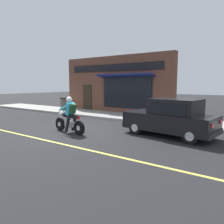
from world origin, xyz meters
The scene contains 7 objects.
ground_plane centered at (0.00, 0.00, 0.00)m, with size 80.00×80.00×0.00m, color black.
sidewalk_curb centered at (4.82, 3.00, 0.07)m, with size 2.60×22.00×0.14m, color #9E9B93.
lane_stripe centered at (-1.80, 3.00, 0.00)m, with size 0.12×19.80×0.01m, color #D1C64C.
storefront_building centered at (6.35, 1.96, 2.11)m, with size 1.25×9.11×4.20m.
motorcycle_with_rider centered at (-0.32, -0.11, 0.68)m, with size 0.63×2.02×1.62m.
car_hatchback centered at (1.69, -4.01, 0.77)m, with size 2.04×3.93×1.57m.
trash_bin centered at (4.82, 5.87, 0.64)m, with size 0.56×0.56×0.98m.
Camera 1 is at (-7.07, -7.17, 2.17)m, focal length 35.00 mm.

